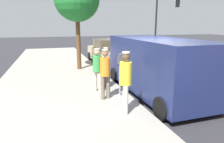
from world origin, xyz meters
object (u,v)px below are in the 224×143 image
Objects in this scene: pedestrian_in_yellow at (126,79)px; pedestrian_in_white at (106,65)px; fire_hydrant at (95,65)px; parked_sedan_behind at (108,52)px; parking_meter_near at (120,67)px; traffic_light_corner at (164,15)px; pedestrian_in_orange at (105,71)px; parked_van at (156,65)px; pedestrian_in_green at (97,67)px.

pedestrian_in_white is at bearing -93.54° from pedestrian_in_yellow.
fire_hydrant is (-0.26, -5.04, -0.61)m from pedestrian_in_yellow.
parked_sedan_behind is 3.69m from fire_hydrant.
traffic_light_corner is (-8.12, -10.49, 2.34)m from parking_meter_near.
pedestrian_in_orange is 2.13m from parked_van.
parked_van is (-2.17, 0.47, 0.07)m from pedestrian_in_green.
pedestrian_in_white is 2.61m from pedestrian_in_yellow.
pedestrian_in_orange reaches higher than fire_hydrant.
parking_meter_near is 7.07m from parked_sedan_behind.
fire_hydrant is (1.60, -3.42, -0.59)m from parked_van.
pedestrian_in_white is 0.68m from pedestrian_in_green.
parked_van reaches higher than fire_hydrant.
pedestrian_in_green is 0.32× the size of traffic_light_corner.
parked_sedan_behind is at bearing -90.35° from parked_van.
parked_van is (-2.10, -0.36, 0.02)m from pedestrian_in_orange.
pedestrian_in_orange is 1.99× the size of fire_hydrant.
pedestrian_in_orange is at bearing 82.50° from fire_hydrant.
pedestrian_in_yellow is (0.36, 1.46, -0.00)m from parking_meter_near.
pedestrian_in_green reaches higher than fire_hydrant.
pedestrian_in_yellow is (-0.31, 2.10, 0.09)m from pedestrian_in_green.
parked_van is at bearing -138.86° from pedestrian_in_yellow.
pedestrian_in_green is 0.31× the size of parked_van.
traffic_light_corner is (-8.79, -9.85, 2.43)m from pedestrian_in_green.
parking_meter_near is 0.89× the size of pedestrian_in_orange.
traffic_light_corner is at bearing -127.73° from parking_meter_near.
fire_hydrant is (-0.57, -2.94, -0.52)m from pedestrian_in_green.
pedestrian_in_white is 1.96m from parked_van.
pedestrian_in_orange is at bearing 94.96° from pedestrian_in_green.
pedestrian_in_green is at bearing 48.27° from traffic_light_corner.
parking_meter_near is 0.93m from pedestrian_in_green.
pedestrian_in_white is at bearing -106.61° from pedestrian_in_orange.
pedestrian_in_white is at bearing -29.76° from parked_van.
pedestrian_in_yellow is 0.34× the size of parked_van.
pedestrian_in_green is 0.37× the size of parked_sedan_behind.
fire_hydrant is at bearing 40.05° from traffic_light_corner.
parked_van is 12.49m from traffic_light_corner.
pedestrian_in_white is 1.89× the size of fire_hydrant.
pedestrian_in_green is at bearing 70.51° from parked_sedan_behind.
traffic_light_corner reaches higher than fire_hydrant.
pedestrian_in_orange is at bearing 73.19° from parked_sedan_behind.
pedestrian_in_orange reaches higher than parking_meter_near.
pedestrian_in_yellow is 2.07× the size of fire_hydrant.
parked_van is at bearing 89.65° from parked_sedan_behind.
traffic_light_corner reaches higher than pedestrian_in_white.
pedestrian_in_orange is at bearing -79.47° from pedestrian_in_yellow.
parked_van is 6.07× the size of fire_hydrant.
pedestrian_in_white is 12.75m from traffic_light_corner.
traffic_light_corner reaches higher than pedestrian_in_yellow.
traffic_light_corner reaches higher than parked_van.
pedestrian_in_green is (0.47, 0.50, 0.01)m from pedestrian_in_white.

